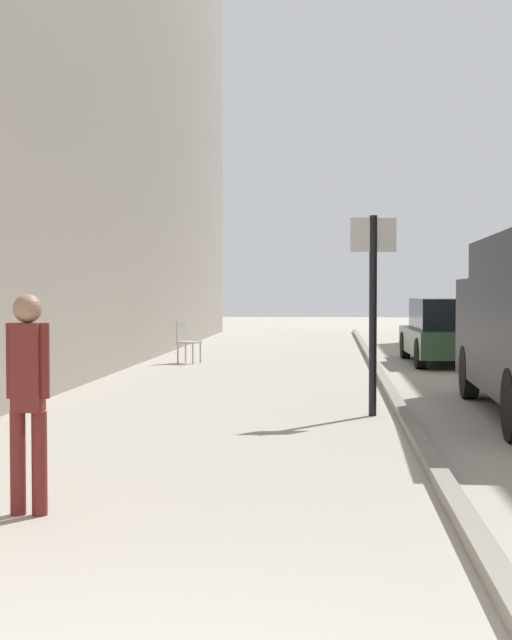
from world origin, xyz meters
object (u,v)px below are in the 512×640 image
at_px(street_sign_post, 373,297).
at_px(cafe_chair_near_window, 186,339).
at_px(parked_car, 449,332).
at_px(pedestrian_main_foreground, 28,388).

bearing_deg(street_sign_post, cafe_chair_near_window, -73.80).
xyz_separation_m(street_sign_post, cafe_chair_near_window, (-3.79, 8.12, -1.00)).
height_order(parked_car, cafe_chair_near_window, parked_car).
height_order(pedestrian_main_foreground, parked_car, pedestrian_main_foreground).
height_order(parked_car, street_sign_post, street_sign_post).
relative_size(parked_car, cafe_chair_near_window, 4.52).
bearing_deg(pedestrian_main_foreground, street_sign_post, 62.87).
bearing_deg(cafe_chair_near_window, pedestrian_main_foreground, 22.53).
height_order(pedestrian_main_foreground, cafe_chair_near_window, pedestrian_main_foreground).
xyz_separation_m(parked_car, cafe_chair_near_window, (-5.89, -0.42, -0.17)).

